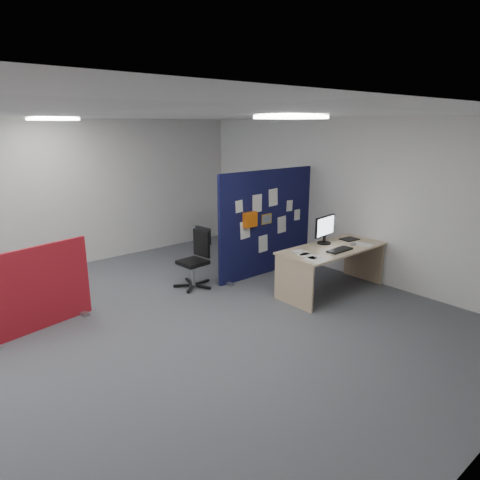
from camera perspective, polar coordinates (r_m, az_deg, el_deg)
floor at (r=5.41m, az=-17.70°, el=-14.19°), size 9.00×9.00×0.00m
ceiling at (r=4.76m, az=-20.38°, el=15.60°), size 9.00×7.00×0.02m
wall_back at (r=8.22m, az=-28.17°, el=4.68°), size 9.00×0.02×2.70m
wall_front at (r=2.30m, az=17.99°, el=-18.20°), size 9.00×0.02×2.70m
wall_right at (r=7.72m, az=13.76°, el=5.48°), size 0.02×7.00×2.70m
ceiling_lights at (r=5.50m, az=-19.53°, el=15.17°), size 4.10×4.10×0.04m
navy_divider at (r=7.56m, az=3.84°, el=2.36°), size 2.24×0.30×1.84m
main_desk at (r=6.92m, az=11.86°, el=-2.23°), size 1.82×0.81×0.73m
monitor_main at (r=6.98m, az=11.25°, el=1.53°), size 0.52×0.22×0.45m
keyboard at (r=6.68m, az=13.15°, el=-1.30°), size 0.45×0.19×0.02m
mouse at (r=7.05m, az=14.87°, el=-0.53°), size 0.11×0.08×0.03m
paper_tray at (r=7.37m, az=14.38°, el=0.12°), size 0.30×0.24×0.01m
red_divider at (r=6.09m, az=-25.56°, el=-6.05°), size 1.46×0.34×1.11m
office_chair at (r=7.01m, az=-5.72°, el=-1.89°), size 0.62×0.63×0.96m
desk_papers at (r=6.52m, az=11.01°, el=-1.69°), size 1.45×0.72×0.00m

